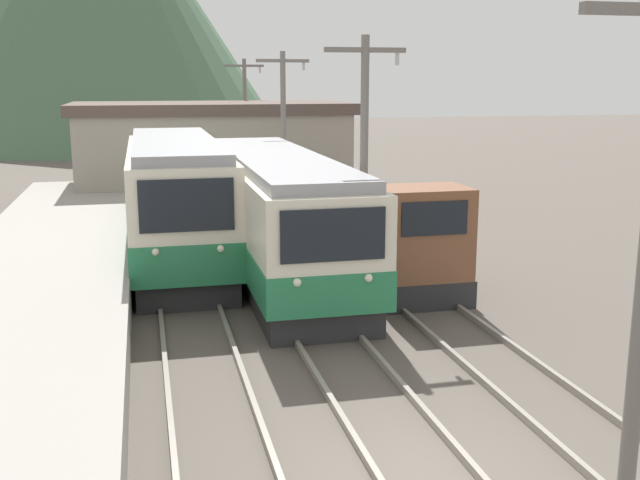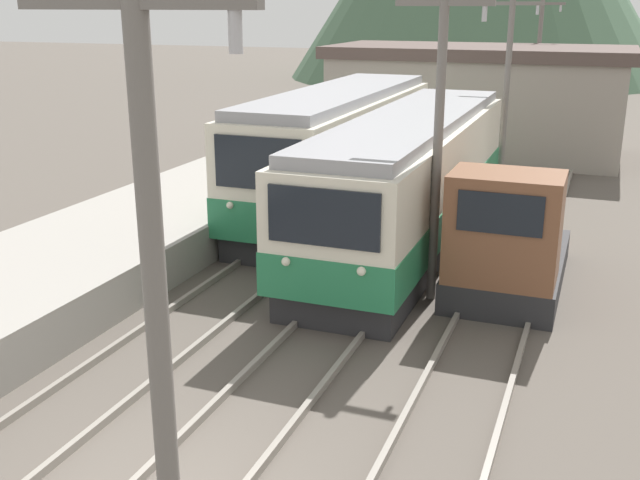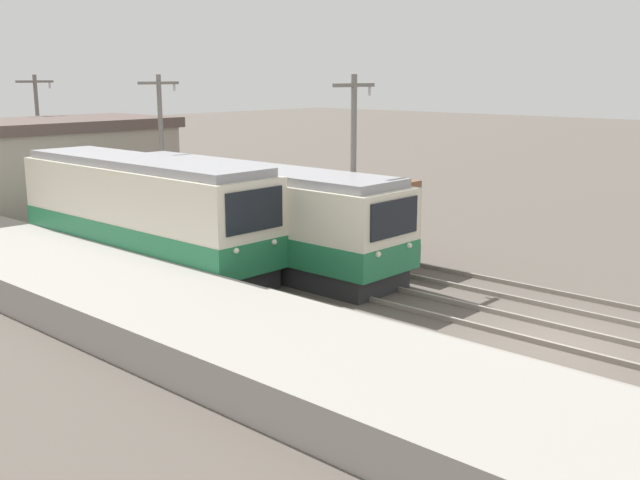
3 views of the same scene
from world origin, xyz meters
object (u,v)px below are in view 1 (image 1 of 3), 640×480
catenary_mast_mid (364,162)px  catenary_mast_distant (245,119)px  commuter_train_center (277,218)px  shunting_locomotive (402,245)px  catenary_mast_far (284,133)px  commuter_train_left (177,206)px

catenary_mast_mid → catenary_mast_distant: (0.00, 21.36, 0.00)m
commuter_train_center → shunting_locomotive: commuter_train_center is taller
catenary_mast_distant → catenary_mast_mid: bearing=-90.0°
commuter_train_center → catenary_mast_far: catenary_mast_far is taller
commuter_train_center → catenary_mast_distant: size_ratio=2.02×
catenary_mast_distant → commuter_train_center: bearing=-94.9°
catenary_mast_mid → catenary_mast_distant: 21.36m
shunting_locomotive → catenary_mast_far: size_ratio=0.77×
catenary_mast_mid → catenary_mast_distant: bearing=90.0°
commuter_train_left → catenary_mast_mid: 7.53m
shunting_locomotive → catenary_mast_mid: 3.14m
commuter_train_center → catenary_mast_far: size_ratio=2.02×
commuter_train_center → catenary_mast_distant: bearing=85.1°
shunting_locomotive → catenary_mast_far: 9.79m
shunting_locomotive → catenary_mast_mid: (-1.49, -1.31, 2.44)m
commuter_train_left → commuter_train_center: commuter_train_left is taller
commuter_train_left → catenary_mast_distant: size_ratio=1.73×
commuter_train_left → catenary_mast_mid: catenary_mast_mid is taller
shunting_locomotive → catenary_mast_distant: catenary_mast_distant is taller
commuter_train_left → catenary_mast_mid: (4.31, -5.89, 1.86)m
commuter_train_left → catenary_mast_distant: catenary_mast_distant is taller
commuter_train_center → catenary_mast_mid: bearing=-68.4°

